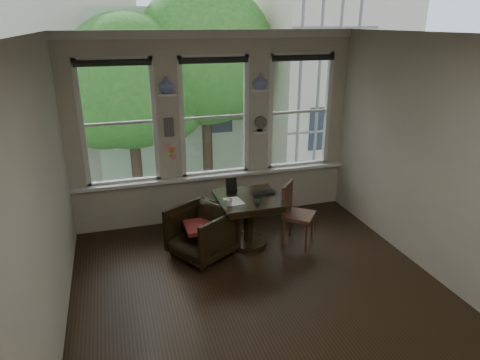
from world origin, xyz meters
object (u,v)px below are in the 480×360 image
object	(u,v)px
table	(249,221)
side_chair_right	(299,215)
laptop	(265,194)
armchair_left	(202,232)
mug	(229,202)

from	to	relation	value
table	side_chair_right	xyz separation A→B (m)	(0.71, -0.19, 0.09)
table	laptop	xyz separation A→B (m)	(0.25, 0.00, 0.39)
side_chair_right	laptop	distance (m)	0.59
table	laptop	size ratio (longest dim) A/B	2.45
table	side_chair_right	bearing A→B (deg)	-14.95
table	armchair_left	world-z (taller)	table
laptop	armchair_left	bearing A→B (deg)	-173.98
side_chair_right	mug	world-z (taller)	side_chair_right
side_chair_right	mug	size ratio (longest dim) A/B	8.41
armchair_left	mug	size ratio (longest dim) A/B	7.21
side_chair_right	mug	bearing A→B (deg)	130.78
armchair_left	side_chair_right	distance (m)	1.45
armchair_left	table	bearing A→B (deg)	68.73
armchair_left	side_chair_right	size ratio (longest dim) A/B	0.86
side_chair_right	laptop	size ratio (longest dim) A/B	2.50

